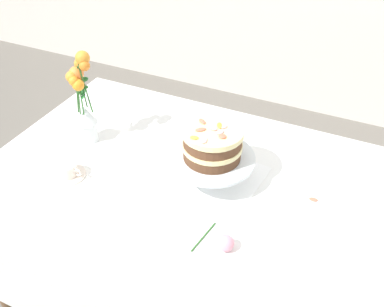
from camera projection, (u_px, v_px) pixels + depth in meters
name	position (u px, v px, depth m)	size (l,w,h in m)	color
ground_plane	(183.00, 300.00, 1.88)	(12.00, 12.00, 0.00)	#666059
dining_table	(177.00, 205.00, 1.45)	(1.40, 1.00, 0.74)	white
linen_napkin	(211.00, 178.00, 1.42)	(0.32, 0.32, 0.00)	white
cake_stand	(212.00, 160.00, 1.37)	(0.29, 0.29, 0.10)	silver
layer_cake	(212.00, 142.00, 1.33)	(0.20, 0.20, 0.12)	brown
flower_vase	(84.00, 103.00, 1.50)	(0.09, 0.09, 0.36)	silver
teacup	(68.00, 171.00, 1.42)	(0.12, 0.12, 0.05)	silver
fallen_rose	(225.00, 243.00, 1.17)	(0.11, 0.13, 0.05)	#2D6028
loose_petal_1	(313.00, 199.00, 1.34)	(0.03, 0.02, 0.00)	#E56B51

